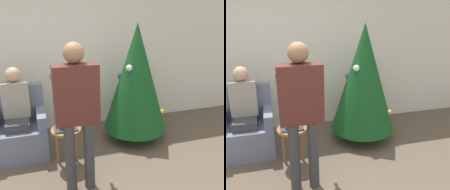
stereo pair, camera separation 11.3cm
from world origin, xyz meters
TOP-DOWN VIEW (x-y plane):
  - wall_back at (0.00, 2.23)m, footprint 8.00×0.06m
  - christmas_tree at (1.15, 1.46)m, footprint 0.98×0.98m
  - armchair at (-0.59, 1.52)m, footprint 0.75×0.67m
  - person_seated at (-0.59, 1.50)m, footprint 0.36×0.46m
  - person_standing at (0.09, 0.54)m, footprint 0.49×0.57m
  - side_stool at (0.01, 1.01)m, footprint 0.39×0.39m
  - laptop at (0.01, 1.01)m, footprint 0.29×0.23m
  - book at (0.01, 1.01)m, footprint 0.17×0.12m

SIDE VIEW (x-z plane):
  - armchair at x=-0.59m, z-range -0.14..0.82m
  - side_stool at x=0.01m, z-range 0.17..0.71m
  - laptop at x=0.01m, z-range 0.53..0.55m
  - book at x=0.01m, z-range 0.55..0.58m
  - person_seated at x=-0.59m, z-range 0.06..1.33m
  - christmas_tree at x=1.15m, z-range 0.09..1.91m
  - person_standing at x=0.09m, z-range 0.18..1.89m
  - wall_back at x=0.00m, z-range 0.00..2.70m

